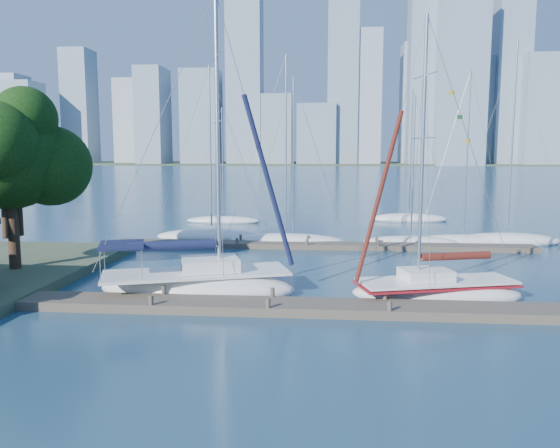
{
  "coord_description": "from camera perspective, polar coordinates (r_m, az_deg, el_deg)",
  "views": [
    {
      "loc": [
        2.43,
        -22.85,
        6.81
      ],
      "look_at": [
        0.07,
        4.0,
        3.29
      ],
      "focal_mm": 35.0,
      "sensor_mm": 36.0,
      "label": 1
    }
  ],
  "objects": [
    {
      "name": "bg_boat_1",
      "position": [
        41.08,
        0.62,
        -1.71
      ],
      "size": [
        8.79,
        3.42,
        14.23
      ],
      "rotation": [
        0.0,
        0.0,
        0.13
      ],
      "color": "white",
      "rests_on": "ground"
    },
    {
      "name": "bg_boat_0",
      "position": [
        43.31,
        -7.14,
        -1.28
      ],
      "size": [
        8.98,
        3.09,
        13.76
      ],
      "rotation": [
        0.0,
        0.0,
        -0.07
      ],
      "color": "white",
      "rests_on": "ground"
    },
    {
      "name": "skyline",
      "position": [
        315.11,
        9.63,
        12.94
      ],
      "size": [
        501.95,
        51.31,
        119.61
      ],
      "color": "gray",
      "rests_on": "ground"
    },
    {
      "name": "far_dock",
      "position": [
        39.41,
        4.33,
        -2.26
      ],
      "size": [
        30.0,
        1.8,
        0.36
      ],
      "primitive_type": "cube",
      "color": "#473E34",
      "rests_on": "ground"
    },
    {
      "name": "bg_boat_6",
      "position": [
        53.88,
        -5.95,
        0.39
      ],
      "size": [
        7.51,
        3.99,
        11.44
      ],
      "rotation": [
        0.0,
        0.0,
        0.3
      ],
      "color": "white",
      "rests_on": "ground"
    },
    {
      "name": "near_dock",
      "position": [
        23.91,
        -1.01,
        -8.61
      ],
      "size": [
        26.0,
        2.0,
        0.4
      ],
      "primitive_type": "cube",
      "color": "#473E34",
      "rests_on": "ground"
    },
    {
      "name": "sailboat_navy",
      "position": [
        26.74,
        -8.71,
        -5.03
      ],
      "size": [
        10.03,
        6.01,
        14.77
      ],
      "rotation": [
        0.0,
        0.0,
        0.33
      ],
      "color": "white",
      "rests_on": "ground"
    },
    {
      "name": "bg_boat_5",
      "position": [
        44.64,
        22.63,
        -1.52
      ],
      "size": [
        8.13,
        5.48,
        15.24
      ],
      "rotation": [
        0.0,
        0.0,
        -0.43
      ],
      "color": "white",
      "rests_on": "ground"
    },
    {
      "name": "sailboat_maroon",
      "position": [
        26.6,
        16.01,
        -5.24
      ],
      "size": [
        8.23,
        4.55,
        13.38
      ],
      "rotation": [
        0.0,
        0.0,
        0.27
      ],
      "color": "white",
      "rests_on": "ground"
    },
    {
      "name": "far_shore",
      "position": [
        342.92,
        4.64,
        6.29
      ],
      "size": [
        800.0,
        100.0,
        1.5
      ],
      "primitive_type": "cube",
      "color": "#38472D",
      "rests_on": "ground"
    },
    {
      "name": "bg_boat_7",
      "position": [
        56.3,
        13.32,
        0.58
      ],
      "size": [
        7.95,
        3.72,
        13.32
      ],
      "rotation": [
        0.0,
        0.0,
        -0.19
      ],
      "color": "white",
      "rests_on": "ground"
    },
    {
      "name": "tree",
      "position": [
        32.85,
        -26.47,
        6.73
      ],
      "size": [
        7.93,
        7.22,
        10.26
      ],
      "color": "black",
      "rests_on": "ground"
    },
    {
      "name": "bg_boat_4",
      "position": [
        43.5,
        18.62,
        -1.63
      ],
      "size": [
        7.69,
        4.52,
        13.06
      ],
      "rotation": [
        0.0,
        0.0,
        0.36
      ],
      "color": "white",
      "rests_on": "ground"
    },
    {
      "name": "bg_boat_2",
      "position": [
        41.34,
        1.36,
        -1.7
      ],
      "size": [
        8.08,
        4.84,
        12.65
      ],
      "rotation": [
        0.0,
        0.0,
        -0.38
      ],
      "color": "white",
      "rests_on": "ground"
    },
    {
      "name": "bg_boat_3",
      "position": [
        41.87,
        13.51,
        -1.81
      ],
      "size": [
        7.25,
        4.02,
        11.17
      ],
      "rotation": [
        0.0,
        0.0,
        -0.32
      ],
      "color": "white",
      "rests_on": "ground"
    },
    {
      "name": "ground",
      "position": [
        23.96,
        -1.01,
        -9.07
      ],
      "size": [
        700.0,
        700.0,
        0.0
      ],
      "primitive_type": "plane",
      "color": "#17334A",
      "rests_on": "ground"
    }
  ]
}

